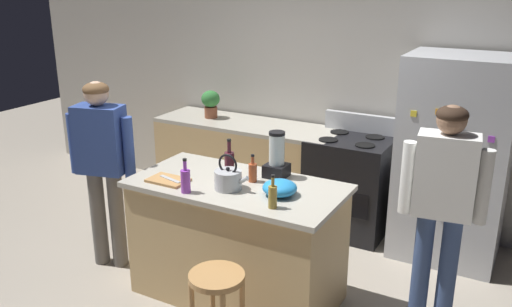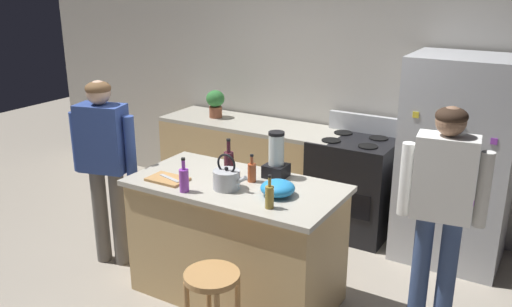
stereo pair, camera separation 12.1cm
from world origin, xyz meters
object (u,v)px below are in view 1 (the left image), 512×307
(person_by_sink_right, at_px, (443,196))
(bar_stool, at_px, (217,294))
(tea_kettle, at_px, (228,179))
(blender_appliance, at_px, (277,158))
(bottle_vinegar, at_px, (273,196))
(bottle_wine, at_px, (229,164))
(potted_plant, at_px, (211,102))
(mixing_bowl, at_px, (280,188))
(person_by_island_left, at_px, (102,158))
(bottle_soda, at_px, (186,180))
(bottle_cooking_sauce, at_px, (253,172))
(kitchen_island, at_px, (237,240))
(stove_range, at_px, (349,184))
(refrigerator, at_px, (453,160))
(chef_knife, at_px, (170,179))
(cutting_board, at_px, (168,180))

(person_by_sink_right, bearing_deg, bar_stool, -134.73)
(tea_kettle, bearing_deg, person_by_sink_right, 20.36)
(blender_appliance, xyz_separation_m, tea_kettle, (-0.20, -0.40, -0.07))
(bottle_vinegar, bearing_deg, bar_stool, -107.79)
(bar_stool, relative_size, bottle_wine, 2.06)
(potted_plant, relative_size, mixing_bowl, 1.21)
(person_by_island_left, bearing_deg, person_by_sink_right, 11.17)
(person_by_island_left, height_order, mixing_bowl, person_by_island_left)
(blender_appliance, relative_size, bottle_soda, 1.41)
(bottle_soda, distance_m, bottle_vinegar, 0.67)
(bottle_wine, bearing_deg, bottle_cooking_sauce, 9.42)
(kitchen_island, relative_size, blender_appliance, 4.46)
(bottle_wine, distance_m, tea_kettle, 0.21)
(mixing_bowl, bearing_deg, bottle_soda, -155.64)
(stove_range, height_order, tea_kettle, tea_kettle)
(refrigerator, relative_size, potted_plant, 6.07)
(bottle_vinegar, distance_m, mixing_bowl, 0.23)
(person_by_sink_right, height_order, chef_knife, person_by_sink_right)
(bottle_soda, xyz_separation_m, tea_kettle, (0.23, 0.20, -0.02))
(kitchen_island, relative_size, person_by_sink_right, 0.99)
(bar_stool, xyz_separation_m, bottle_wine, (-0.39, 0.80, 0.57))
(person_by_sink_right, relative_size, chef_knife, 7.44)
(bottle_soda, bearing_deg, mixing_bowl, 24.36)
(refrigerator, bearing_deg, bottle_vinegar, -116.19)
(kitchen_island, height_order, tea_kettle, tea_kettle)
(chef_knife, bearing_deg, potted_plant, 128.82)
(blender_appliance, distance_m, bottle_cooking_sauce, 0.22)
(kitchen_island, bearing_deg, bottle_soda, -125.52)
(person_by_sink_right, xyz_separation_m, mixing_bowl, (-1.03, -0.45, 0.02))
(mixing_bowl, height_order, tea_kettle, tea_kettle)
(potted_plant, xyz_separation_m, bottle_soda, (1.02, -1.87, -0.08))
(bottle_cooking_sauce, distance_m, chef_knife, 0.63)
(person_by_island_left, xyz_separation_m, chef_knife, (0.78, -0.10, -0.01))
(cutting_board, bearing_deg, chef_knife, 0.00)
(kitchen_island, distance_m, chef_knife, 0.71)
(person_by_sink_right, bearing_deg, cutting_board, -161.86)
(kitchen_island, height_order, bottle_cooking_sauce, bottle_cooking_sauce)
(stove_range, distance_m, mixing_bowl, 1.65)
(kitchen_island, height_order, chef_knife, chef_knife)
(bottle_cooking_sauce, bearing_deg, person_by_island_left, -170.79)
(person_by_island_left, relative_size, bottle_soda, 6.39)
(kitchen_island, distance_m, bottle_soda, 0.69)
(refrigerator, relative_size, person_by_island_left, 1.11)
(kitchen_island, height_order, bottle_vinegar, bottle_vinegar)
(bar_stool, bearing_deg, person_by_island_left, 158.04)
(mixing_bowl, xyz_separation_m, chef_knife, (-0.84, -0.17, -0.03))
(potted_plant, xyz_separation_m, bottle_wine, (1.15, -1.49, -0.06))
(kitchen_island, bearing_deg, person_by_island_left, -174.51)
(person_by_island_left, bearing_deg, tea_kettle, -0.08)
(blender_appliance, bearing_deg, mixing_bowl, -59.58)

